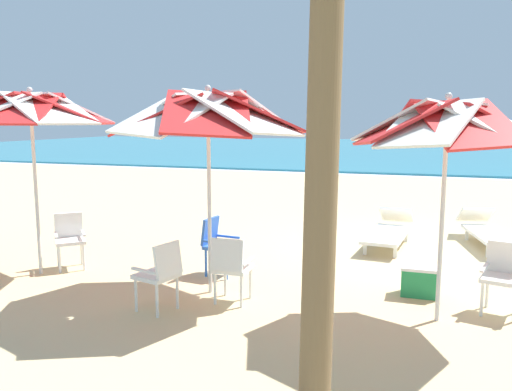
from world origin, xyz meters
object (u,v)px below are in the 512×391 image
object	(u,v)px
plastic_chair_0	(503,273)
plastic_chair_2	(231,265)
plastic_chair_3	(218,242)
palm_tree_0	(327,38)
sun_lounger_0	(488,231)
beach_umbrella_2	(31,111)
plastic_chair_1	(160,272)
sun_lounger_1	(389,231)
cooler_box	(420,281)
plastic_chair_4	(70,237)
beach_umbrella_0	(447,126)
beach_umbrella_1	(208,115)

from	to	relation	value
plastic_chair_0	plastic_chair_2	size ratio (longest dim) A/B	1.00
plastic_chair_3	palm_tree_0	distance (m)	4.39
sun_lounger_0	beach_umbrella_2	bearing A→B (deg)	-148.50
plastic_chair_0	plastic_chair_1	xyz separation A→B (m)	(-3.93, -1.27, 0.00)
sun_lounger_0	sun_lounger_1	xyz separation A→B (m)	(-1.75, -0.55, 0.00)
cooler_box	sun_lounger_0	bearing A→B (deg)	70.69
beach_umbrella_2	cooler_box	world-z (taller)	beach_umbrella_2
plastic_chair_4	sun_lounger_1	xyz separation A→B (m)	(4.66, 3.08, -0.22)
plastic_chair_3	cooler_box	bearing A→B (deg)	-0.36
sun_lounger_1	beach_umbrella_2	bearing A→B (deg)	-144.30
plastic_chair_4	sun_lounger_1	size ratio (longest dim) A/B	0.39
plastic_chair_2	sun_lounger_1	size ratio (longest dim) A/B	0.39
beach_umbrella_0	beach_umbrella_2	world-z (taller)	beach_umbrella_2
palm_tree_0	beach_umbrella_1	bearing A→B (deg)	132.24
plastic_chair_0	cooler_box	bearing A→B (deg)	160.19
cooler_box	plastic_chair_2	bearing A→B (deg)	-154.91
plastic_chair_3	cooler_box	world-z (taller)	plastic_chair_3
beach_umbrella_1	palm_tree_0	bearing A→B (deg)	-47.76
beach_umbrella_2	sun_lounger_0	size ratio (longest dim) A/B	1.25
beach_umbrella_0	beach_umbrella_2	xyz separation A→B (m)	(-5.69, 0.03, 0.19)
plastic_chair_3	cooler_box	xyz separation A→B (m)	(2.92, -0.02, -0.30)
plastic_chair_0	beach_umbrella_2	xyz separation A→B (m)	(-6.43, -0.47, 1.95)
plastic_chair_2	beach_umbrella_1	bearing A→B (deg)	144.23
beach_umbrella_1	plastic_chair_2	world-z (taller)	beach_umbrella_1
plastic_chair_1	plastic_chair_4	size ratio (longest dim) A/B	1.00
plastic_chair_1	beach_umbrella_2	world-z (taller)	beach_umbrella_2
plastic_chair_4	palm_tree_0	size ratio (longest dim) A/B	0.19
cooler_box	beach_umbrella_0	bearing A→B (deg)	-76.27
beach_umbrella_0	plastic_chair_2	xyz separation A→B (m)	(-2.49, -0.23, -1.76)
sun_lounger_1	cooler_box	distance (m)	2.76
plastic_chair_1	plastic_chair_4	xyz separation A→B (m)	(-2.28, 1.22, 0.00)
plastic_chair_0	plastic_chair_3	world-z (taller)	same
cooler_box	plastic_chair_3	bearing A→B (deg)	179.64
plastic_chair_0	palm_tree_0	xyz separation A→B (m)	(-1.69, -2.57, 2.45)
plastic_chair_2	plastic_chair_0	bearing A→B (deg)	12.75
beach_umbrella_0	sun_lounger_0	bearing A→B (deg)	77.16
plastic_chair_0	palm_tree_0	distance (m)	3.93
beach_umbrella_2	sun_lounger_1	bearing A→B (deg)	35.70
plastic_chair_2	plastic_chair_3	size ratio (longest dim) A/B	1.00
plastic_chair_1	sun_lounger_1	distance (m)	4.92
beach_umbrella_1	beach_umbrella_2	xyz separation A→B (m)	(-2.79, -0.04, 0.07)
plastic_chair_0	plastic_chair_2	distance (m)	3.30
plastic_chair_2	beach_umbrella_2	distance (m)	3.76
palm_tree_0	plastic_chair_0	bearing A→B (deg)	56.66
plastic_chair_4	sun_lounger_1	world-z (taller)	plastic_chair_4
beach_umbrella_1	sun_lounger_0	world-z (taller)	beach_umbrella_1
plastic_chair_3	palm_tree_0	world-z (taller)	palm_tree_0
plastic_chair_0	beach_umbrella_2	bearing A→B (deg)	-175.81
sun_lounger_1	palm_tree_0	bearing A→B (deg)	-91.46
plastic_chair_4	palm_tree_0	distance (m)	5.73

